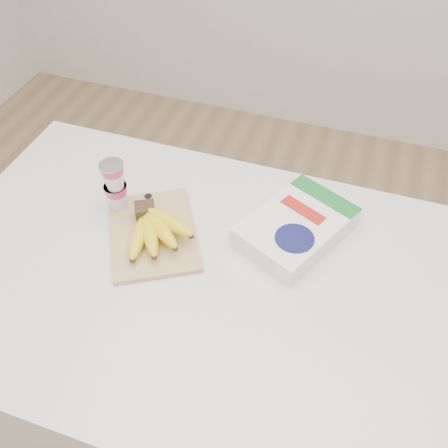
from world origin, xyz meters
name	(u,v)px	position (x,y,z in m)	size (l,w,h in m)	color
room	(180,115)	(0.00, 0.00, 1.35)	(4.00, 4.00, 4.00)	tan
table	(199,370)	(0.00, 0.00, 0.46)	(1.24, 0.83, 0.93)	white
cutting_board	(153,233)	(-0.13, 0.07, 0.94)	(0.20, 0.28, 0.01)	#D2BA73
bananas	(153,229)	(-0.12, 0.06, 0.97)	(0.18, 0.19, 0.06)	#382816
yogurt_stack	(115,185)	(-0.24, 0.12, 1.02)	(0.06, 0.06, 0.14)	white
cereal_box	(296,227)	(0.20, 0.18, 0.96)	(0.28, 0.32, 0.06)	white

